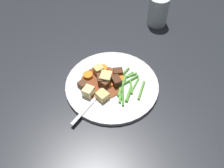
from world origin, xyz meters
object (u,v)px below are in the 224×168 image
Objects in this scene: carrot_slice_4 at (88,76)px; meat_chunk_3 at (116,82)px; carrot_slice_2 at (119,78)px; meat_chunk_2 at (83,85)px; carrot_slice_1 at (103,69)px; carrot_slice_3 at (110,83)px; meat_chunk_4 at (118,72)px; potato_chunk_1 at (88,92)px; fork at (92,102)px; water_glass at (158,11)px; meat_chunk_0 at (105,83)px; meat_chunk_1 at (101,80)px; potato_chunk_0 at (99,70)px; carrot_slice_0 at (107,75)px; potato_chunk_3 at (102,96)px; dinner_plate at (112,85)px; potato_chunk_2 at (106,78)px.

carrot_slice_4 is 0.92× the size of meat_chunk_3.
carrot_slice_2 is 0.10m from carrot_slice_4.
carrot_slice_2 is 0.11m from meat_chunk_2.
carrot_slice_1 is 1.07× the size of carrot_slice_3.
potato_chunk_1 is at bearing 44.04° from meat_chunk_4.
fork is (-0.03, 0.06, -0.01)m from meat_chunk_2.
carrot_slice_4 is 0.27× the size of water_glass.
meat_chunk_1 reaches higher than meat_chunk_0.
potato_chunk_0 is 0.06m from meat_chunk_4.
carrot_slice_2 is at bearing -145.41° from potato_chunk_1.
meat_chunk_0 is (0.00, 0.04, 0.01)m from carrot_slice_0.
meat_chunk_1 is (-0.04, 0.02, 0.01)m from carrot_slice_4.
meat_chunk_4 is 0.13m from fork.
meat_chunk_4 is at bearing -171.59° from carrot_slice_4.
potato_chunk_3 reaches higher than carrot_slice_4.
potato_chunk_3 is (0.05, 0.07, 0.01)m from carrot_slice_2.
carrot_slice_2 is 0.21× the size of fork.
potato_chunk_1 is at bearing -16.45° from potato_chunk_3.
meat_chunk_0 is 0.91× the size of meat_chunk_1.
potato_chunk_0 reaches higher than carrot_slice_2.
carrot_slice_3 is at bearing -124.77° from fork.
dinner_plate is 8.98× the size of carrot_slice_2.
carrot_slice_4 reaches higher than dinner_plate.
potato_chunk_1 is 0.06m from meat_chunk_1.
carrot_slice_0 is 0.05m from meat_chunk_3.
carrot_slice_2 is at bearing -163.71° from meat_chunk_2.
meat_chunk_1 is (0.01, 0.00, -0.00)m from potato_chunk_2.
potato_chunk_2 is 0.02m from meat_chunk_0.
potato_chunk_3 is (0.01, 0.07, -0.00)m from potato_chunk_2.
carrot_slice_1 is 0.06m from carrot_slice_3.
carrot_slice_3 is 0.89× the size of meat_chunk_0.
meat_chunk_2 is at bearing 16.29° from carrot_slice_2.
carrot_slice_0 is at bearing -97.13° from meat_chunk_0.
carrot_slice_1 reaches higher than dinner_plate.
water_glass is at bearing -126.67° from meat_chunk_2.
potato_chunk_3 is 0.03m from fork.
carrot_slice_4 is 1.00× the size of meat_chunk_0.
potato_chunk_2 is 1.19× the size of potato_chunk_3.
potato_chunk_0 is 0.12m from fork.
meat_chunk_0 reaches higher than carrot_slice_3.
fork is (0.02, 0.08, -0.01)m from meat_chunk_1.
meat_chunk_3 is 1.14× the size of meat_chunk_4.
water_glass is at bearing -117.14° from meat_chunk_4.
potato_chunk_1 is 0.93× the size of meat_chunk_3.
meat_chunk_2 is 0.07m from fork.
meat_chunk_1 reaches higher than meat_chunk_4.
meat_chunk_3 reaches higher than dinner_plate.
potato_chunk_1 is (0.05, 0.08, 0.01)m from carrot_slice_0.
potato_chunk_3 reaches higher than fork.
carrot_slice_0 is 0.84× the size of meat_chunk_1.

